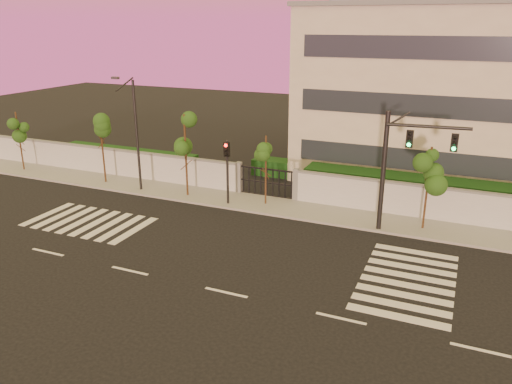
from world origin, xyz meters
TOP-DOWN VIEW (x-y plane):
  - ground at (0.00, 0.00)m, footprint 120.00×120.00m
  - sidewalk at (0.00, 10.50)m, footprint 60.00×3.00m
  - perimeter_wall at (0.10, 12.00)m, footprint 60.00×0.36m
  - hedge_row at (1.17, 14.74)m, footprint 41.00×4.25m
  - institutional_building at (9.00, 21.99)m, footprint 24.40×12.40m
  - road_markings at (-1.58, 3.76)m, footprint 57.00×7.62m
  - street_tree_a at (-22.59, 10.29)m, footprint 1.34×1.07m
  - street_tree_b at (-14.69, 10.26)m, footprint 1.52×1.21m
  - street_tree_c at (-7.83, 10.08)m, footprint 1.61×1.28m
  - street_tree_d at (-2.48, 10.57)m, footprint 1.31×1.04m
  - street_tree_e at (7.03, 10.38)m, footprint 1.46×1.16m
  - traffic_signal_main at (5.61, 9.30)m, footprint 4.21×0.56m
  - traffic_signal_secondary at (-4.69, 9.66)m, footprint 0.33×0.33m
  - streetlight_west at (-11.39, 9.66)m, footprint 0.47×1.89m

SIDE VIEW (x-z plane):
  - ground at x=0.00m, z-range 0.00..0.00m
  - road_markings at x=-1.58m, z-range 0.00..0.02m
  - sidewalk at x=0.00m, z-range 0.00..0.15m
  - hedge_row at x=1.17m, z-range -0.08..1.72m
  - perimeter_wall at x=0.10m, z-range -0.03..2.17m
  - traffic_signal_secondary at x=-4.69m, z-range 0.56..4.75m
  - street_tree_d at x=-2.48m, z-range 1.06..5.54m
  - street_tree_a at x=-22.59m, z-range 1.09..5.69m
  - street_tree_e at x=7.03m, z-range 1.12..5.87m
  - street_tree_b at x=-14.69m, z-range 1.16..6.10m
  - street_tree_c at x=-7.83m, z-range 1.30..6.79m
  - traffic_signal_main at x=5.61m, z-range 0.88..7.54m
  - streetlight_west at x=-11.39m, z-range 0.32..8.15m
  - institutional_building at x=9.00m, z-range 0.03..12.28m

